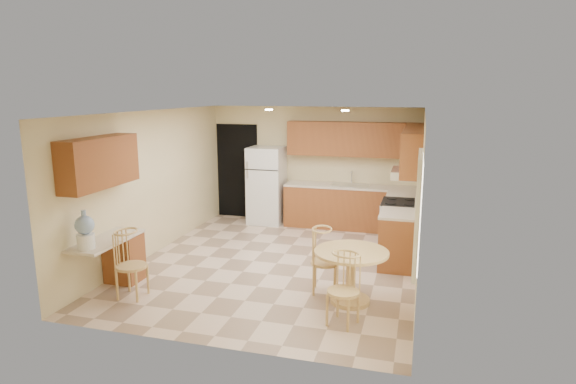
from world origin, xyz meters
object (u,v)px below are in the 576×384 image
(refrigerator, at_px, (267,185))
(water_crock, at_px, (85,231))
(chair_desk, at_px, (127,260))
(dining_table, at_px, (351,269))
(stove, at_px, (399,226))
(chair_table_a, at_px, (324,256))
(chair_table_b, at_px, (342,285))

(refrigerator, height_order, water_crock, refrigerator)
(chair_desk, bearing_deg, dining_table, 101.53)
(stove, bearing_deg, chair_desk, -138.49)
(dining_table, distance_m, water_crock, 3.57)
(refrigerator, relative_size, chair_table_a, 1.77)
(refrigerator, height_order, stove, refrigerator)
(dining_table, height_order, water_crock, water_crock)
(stove, height_order, chair_table_a, stove)
(refrigerator, xyz_separation_m, water_crock, (-1.05, -4.52, 0.18))
(dining_table, xyz_separation_m, water_crock, (-3.40, -0.94, 0.52))
(chair_table_b, bearing_deg, stove, -82.04)
(chair_desk, bearing_deg, chair_table_b, 87.50)
(refrigerator, distance_m, dining_table, 4.29)
(dining_table, relative_size, chair_desk, 1.05)
(refrigerator, xyz_separation_m, stove, (2.88, -1.22, -0.36))
(stove, distance_m, dining_table, 2.42)
(stove, height_order, dining_table, stove)
(refrigerator, height_order, chair_table_b, refrigerator)
(stove, xyz_separation_m, dining_table, (-0.52, -2.36, 0.01))
(chair_table_b, relative_size, chair_desk, 0.95)
(stove, xyz_separation_m, chair_desk, (-3.47, -3.08, 0.11))
(chair_table_a, bearing_deg, dining_table, 60.62)
(chair_table_a, bearing_deg, chair_desk, -78.61)
(stove, distance_m, chair_desk, 4.64)
(refrigerator, bearing_deg, chair_table_b, -61.42)
(refrigerator, distance_m, stove, 3.14)
(chair_table_b, relative_size, water_crock, 1.72)
(chair_table_b, xyz_separation_m, water_crock, (-3.40, -0.21, 0.46))
(refrigerator, distance_m, chair_desk, 4.34)
(chair_table_a, height_order, chair_table_b, chair_table_a)
(chair_table_a, height_order, chair_desk, chair_desk)
(refrigerator, bearing_deg, water_crock, -103.08)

